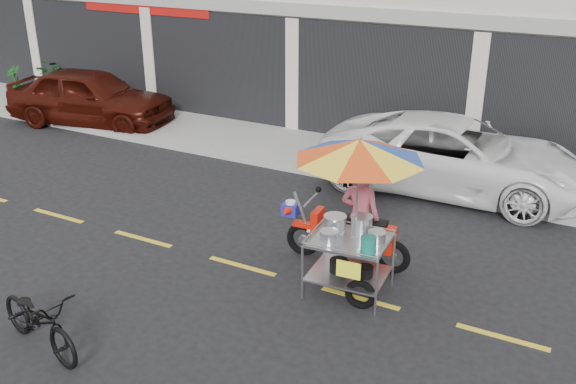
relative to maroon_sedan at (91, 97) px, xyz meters
The scene contains 9 objects.
ground 10.73m from the maroon_sedan, 26.04° to the right, with size 90.00×90.00×0.00m, color black.
sidewalk 9.68m from the maroon_sedan, ahead, with size 45.00×3.00×0.15m, color gray.
centerline 10.73m from the maroon_sedan, 26.04° to the right, with size 42.00×0.10×0.01m, color gold.
maroon_sedan is the anchor object (origin of this frame).
white_pickup 9.71m from the maroon_sedan, ahead, with size 2.42×5.26×1.46m, color white.
plant_tall 3.26m from the maroon_sedan, 152.90° to the left, with size 0.97×0.84×1.08m, color #144315.
plant_short 3.67m from the maroon_sedan, behind, with size 0.55×0.55×0.98m, color #144315.
near_bicycle 10.09m from the maroon_sedan, 49.75° to the right, with size 0.57×1.65×0.86m, color black.
food_vendor_rig 10.29m from the maroon_sedan, 24.62° to the right, with size 2.47×1.96×2.38m.
Camera 1 is at (2.82, -7.48, 5.01)m, focal length 40.00 mm.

